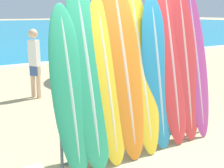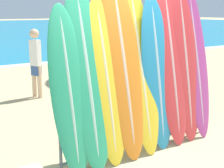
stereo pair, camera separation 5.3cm
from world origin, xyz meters
The scene contains 13 objects.
ground_plane centered at (0.00, 0.00, 0.00)m, with size 160.00×160.00×0.00m, color tan.
surfboard_rack centered at (0.29, 0.32, 0.46)m, with size 2.62×0.04×0.83m.
surfboard_slot_0 centered at (-0.85, 0.35, 1.06)m, with size 0.49×0.53×2.12m.
surfboard_slot_1 centered at (-0.57, 0.38, 1.18)m, with size 0.59×0.64×2.36m.
surfboard_slot_2 centered at (-0.30, 0.36, 1.10)m, with size 0.51×0.59×2.21m.
surfboard_slot_3 centered at (0.00, 0.40, 1.30)m, with size 0.60×0.71×2.61m.
surfboard_slot_4 centered at (0.30, 0.40, 1.24)m, with size 0.53×0.69×2.48m.
surfboard_slot_5 centered at (0.58, 0.35, 1.13)m, with size 0.54×0.47×2.27m.
surfboard_slot_6 centered at (0.88, 0.38, 1.24)m, with size 0.56×0.59×2.48m.
surfboard_slot_7 centered at (1.16, 0.37, 1.23)m, with size 0.55×0.54×2.45m.
surfboard_slot_8 centered at (1.42, 0.38, 1.22)m, with size 0.48×0.61×2.45m.
person_near_water centered at (2.28, 2.29, 0.95)m, with size 0.29×0.23×1.75m.
person_far_left centered at (0.02, 3.98, 0.89)m, with size 0.25×0.28×1.62m.
Camera 2 is at (-2.42, -3.04, 2.02)m, focal length 50.00 mm.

